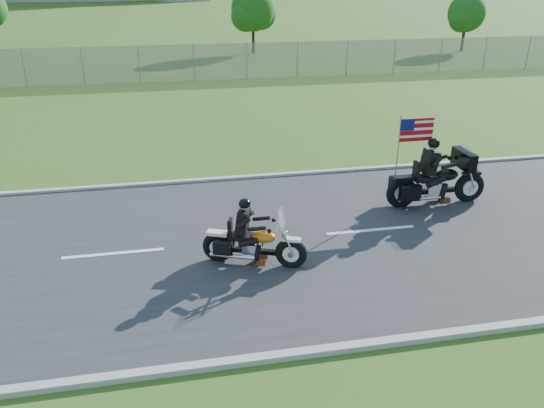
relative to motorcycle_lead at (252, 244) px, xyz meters
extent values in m
plane|color=#325019|center=(-0.96, 0.99, -0.49)|extent=(420.00, 420.00, 0.00)
cube|color=#28282B|center=(-0.96, 0.99, -0.47)|extent=(120.00, 8.00, 0.04)
cube|color=#9E9B93|center=(-0.96, 5.04, -0.44)|extent=(120.00, 0.18, 0.12)
cube|color=#9E9B93|center=(-0.96, -3.06, -0.44)|extent=(120.00, 0.18, 0.12)
cube|color=gray|center=(-5.96, 20.99, 0.51)|extent=(60.00, 0.03, 2.00)
cylinder|color=#382316|center=(5.04, 30.99, 0.77)|extent=(0.22, 0.22, 2.52)
sphere|color=#1E4913|center=(5.04, 30.99, 2.66)|extent=(3.20, 3.20, 3.20)
sphere|color=#1E4913|center=(5.68, 31.47, 2.30)|extent=(2.40, 2.40, 2.40)
sphere|color=#1E4913|center=(4.48, 30.59, 2.21)|extent=(2.24, 2.24, 2.24)
cylinder|color=#382316|center=(21.04, 28.99, 0.63)|extent=(0.22, 0.22, 2.24)
sphere|color=#1E4913|center=(21.04, 28.99, 2.31)|extent=(2.80, 2.80, 2.80)
sphere|color=#1E4913|center=(21.60, 29.41, 1.99)|extent=(2.10, 2.10, 2.10)
sphere|color=#1E4913|center=(20.55, 28.64, 1.91)|extent=(1.96, 1.96, 1.96)
torus|color=black|center=(0.77, -0.30, -0.13)|extent=(0.70, 0.40, 0.69)
torus|color=black|center=(-0.70, 0.27, -0.13)|extent=(0.70, 0.40, 0.69)
ellipsoid|color=orange|center=(0.23, -0.09, 0.20)|extent=(0.59, 0.46, 0.26)
cube|color=black|center=(-0.23, 0.09, 0.17)|extent=(0.58, 0.44, 0.11)
cube|color=black|center=(-0.18, 0.07, 0.53)|extent=(0.34, 0.43, 0.51)
sphere|color=black|center=(-0.14, 0.05, 0.93)|extent=(0.32, 0.32, 0.25)
cube|color=silver|center=(0.57, -0.22, 0.65)|extent=(0.19, 0.41, 0.37)
torus|color=black|center=(6.26, 2.20, -0.06)|extent=(0.85, 0.21, 0.85)
torus|color=black|center=(4.32, 2.19, -0.06)|extent=(0.85, 0.21, 0.85)
ellipsoid|color=black|center=(5.54, 2.19, 0.35)|extent=(0.64, 0.37, 0.32)
cube|color=black|center=(4.95, 2.19, 0.31)|extent=(0.63, 0.35, 0.14)
cube|color=black|center=(5.00, 2.19, 0.76)|extent=(0.28, 0.46, 0.63)
sphere|color=black|center=(5.06, 2.19, 1.25)|extent=(0.31, 0.31, 0.31)
cube|color=black|center=(5.98, 2.19, 0.76)|extent=(0.26, 0.92, 0.46)
cube|color=#B70C11|center=(4.66, 2.42, 1.56)|extent=(0.92, 0.03, 0.60)
camera|label=1|loc=(-1.48, -9.76, 5.30)|focal=35.00mm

